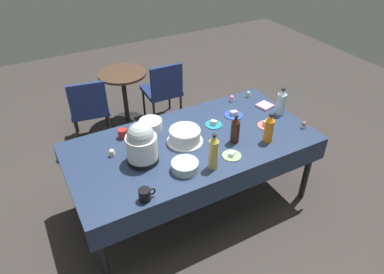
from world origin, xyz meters
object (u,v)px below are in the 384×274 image
(potluck_table, at_px, (192,147))
(dessert_plate_coral, at_px, (266,125))
(maroon_chair_right, at_px, (163,88))
(maroon_chair_left, at_px, (89,107))
(soda_bottle_orange_juice, at_px, (269,129))
(dessert_plate_sage, at_px, (232,155))
(dessert_plate_teal, at_px, (214,124))
(cupcake_berry, at_px, (248,94))
(slow_cooker, at_px, (141,144))
(cupcake_lemon, at_px, (232,98))
(round_cafe_table, at_px, (124,89))
(frosted_layer_cake, at_px, (185,136))
(cupcake_vanilla, at_px, (304,125))
(glass_salad_bowl, at_px, (185,166))
(coffee_mug_black, at_px, (145,195))
(dessert_plate_cobalt, at_px, (234,114))
(cupcake_mint, at_px, (112,153))
(ceramic_snack_bowl, at_px, (151,125))
(soda_bottle_ginger_ale, at_px, (214,152))
(soda_bottle_cola, at_px, (235,130))
(soda_bottle_water, at_px, (282,102))
(coffee_mug_red, at_px, (123,133))

(potluck_table, xyz_separation_m, dessert_plate_coral, (0.74, -0.11, 0.08))
(maroon_chair_right, bearing_deg, maroon_chair_left, 179.94)
(potluck_table, bearing_deg, soda_bottle_orange_juice, -27.49)
(dessert_plate_sage, relative_size, soda_bottle_orange_juice, 0.58)
(dessert_plate_teal, bearing_deg, cupcake_berry, 25.43)
(slow_cooker, xyz_separation_m, dessert_plate_coral, (1.22, -0.07, -0.16))
(cupcake_lemon, bearing_deg, round_cafe_table, 120.65)
(frosted_layer_cake, height_order, soda_bottle_orange_juice, soda_bottle_orange_juice)
(potluck_table, xyz_separation_m, cupcake_berry, (0.93, 0.43, 0.09))
(frosted_layer_cake, bearing_deg, slow_cooker, -170.59)
(cupcake_vanilla, bearing_deg, glass_salad_bowl, -179.77)
(cupcake_lemon, height_order, soda_bottle_orange_juice, soda_bottle_orange_juice)
(slow_cooker, bearing_deg, frosted_layer_cake, 9.41)
(dessert_plate_sage, bearing_deg, coffee_mug_black, -171.70)
(dessert_plate_cobalt, distance_m, soda_bottle_orange_juice, 0.51)
(cupcake_mint, bearing_deg, dessert_plate_cobalt, 2.13)
(dessert_plate_sage, bearing_deg, ceramic_snack_bowl, 121.89)
(cupcake_vanilla, height_order, maroon_chair_right, maroon_chair_right)
(dessert_plate_coral, height_order, soda_bottle_ginger_ale, soda_bottle_ginger_ale)
(cupcake_mint, distance_m, cupcake_lemon, 1.43)
(dessert_plate_coral, height_order, maroon_chair_left, maroon_chair_left)
(dessert_plate_cobalt, bearing_deg, round_cafe_table, 112.08)
(round_cafe_table, bearing_deg, maroon_chair_right, -26.68)
(dessert_plate_teal, relative_size, soda_bottle_cola, 0.59)
(soda_bottle_water, relative_size, maroon_chair_right, 0.33)
(glass_salad_bowl, relative_size, coffee_mug_red, 1.87)
(dessert_plate_teal, height_order, cupcake_vanilla, cupcake_vanilla)
(cupcake_berry, relative_size, coffee_mug_black, 0.52)
(potluck_table, bearing_deg, dessert_plate_teal, 23.84)
(dessert_plate_cobalt, relative_size, cupcake_berry, 2.76)
(potluck_table, relative_size, round_cafe_table, 3.06)
(cupcake_vanilla, relative_size, soda_bottle_orange_juice, 0.24)
(maroon_chair_left, relative_size, round_cafe_table, 1.18)
(soda_bottle_cola, xyz_separation_m, maroon_chair_right, (0.07, 1.68, -0.39))
(maroon_chair_right, bearing_deg, soda_bottle_ginger_ale, -102.42)
(glass_salad_bowl, xyz_separation_m, ceramic_snack_bowl, (-0.01, 0.67, 0.01))
(cupcake_berry, bearing_deg, cupcake_mint, -169.92)
(cupcake_vanilla, bearing_deg, soda_bottle_ginger_ale, -175.48)
(soda_bottle_ginger_ale, relative_size, soda_bottle_water, 1.14)
(dessert_plate_coral, relative_size, soda_bottle_ginger_ale, 0.50)
(ceramic_snack_bowl, xyz_separation_m, soda_bottle_water, (1.24, -0.36, 0.08))
(glass_salad_bowl, height_order, soda_bottle_cola, soda_bottle_cola)
(coffee_mug_red, bearing_deg, dessert_plate_teal, -14.95)
(cupcake_lemon, relative_size, soda_bottle_cola, 0.25)
(maroon_chair_left, bearing_deg, coffee_mug_red, -87.63)
(cupcake_mint, distance_m, maroon_chair_left, 1.40)
(soda_bottle_ginger_ale, height_order, soda_bottle_cola, soda_bottle_ginger_ale)
(glass_salad_bowl, xyz_separation_m, cupcake_lemon, (0.95, 0.75, -0.01))
(glass_salad_bowl, distance_m, coffee_mug_red, 0.72)
(cupcake_mint, bearing_deg, coffee_mug_black, -85.02)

